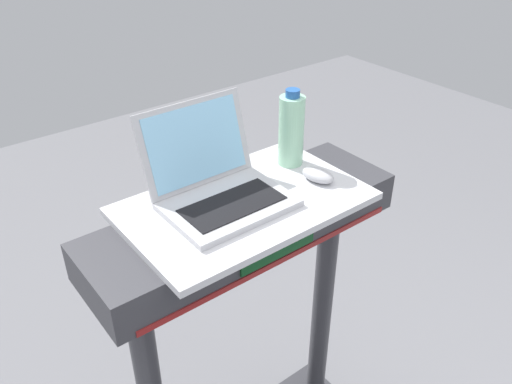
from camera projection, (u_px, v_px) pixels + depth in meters
desk_board at (244, 203)px, 1.40m from camera, size 0.64×0.40×0.02m
laptop at (218, 184)px, 1.38m from camera, size 0.32×0.30×0.24m
computer_mouse at (318, 175)px, 1.48m from camera, size 0.08×0.11×0.03m
water_bottle at (291, 130)px, 1.52m from camera, size 0.07×0.07×0.23m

